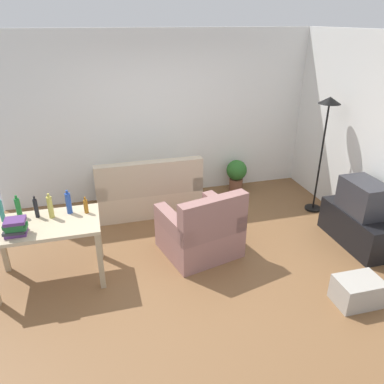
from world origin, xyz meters
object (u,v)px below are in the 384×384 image
Objects in this scene: bottle_tall at (1,210)px; bottle_squat at (50,207)px; desk at (46,232)px; armchair at (201,232)px; tv_stand at (356,228)px; tv at (363,197)px; bottle_amber at (86,206)px; bottle_dark at (36,208)px; bottle_blue at (69,203)px; storage_box at (357,291)px; couch at (148,192)px; bottle_green at (18,207)px; book_stack at (15,227)px; potted_plant at (236,173)px; torchiere_lamp at (326,124)px.

bottle_tall is 0.52m from bottle_squat.
desk is 1.12× the size of armchair.
armchair reaches higher than tv_stand.
bottle_amber is at bearing 83.42° from tv.
bottle_dark reaches higher than bottle_amber.
storage_box is at bearing -26.66° from bottle_blue.
couch is 2.04m from desk.
bottle_squat reaches higher than bottle_green.
bottle_amber is (-0.92, -1.33, 0.54)m from couch.
book_stack is (-0.72, -0.31, 0.01)m from bottle_amber.
tv_stand is 3.95m from bottle_squat.
tv is 3.72m from bottle_blue.
tv is at bearing -6.88° from bottle_green.
potted_plant is 3.67m from bottle_green.
bottle_amber reaches higher than armchair.
book_stack reaches higher than storage_box.
desk is 3.50m from storage_box.
tv is (0.00, 0.00, 0.46)m from tv_stand.
tv reaches higher than tv_stand.
tv is at bearing 146.16° from couch.
tv is 3.97m from desk.
bottle_squat is (-3.88, 0.39, 0.65)m from tv_stand.
armchair is at bearing -4.37° from bottle_blue.
bottle_squat is at bearing 84.24° from tv_stand.
bottle_tall is at bearing -155.17° from potted_plant.
storage_box is at bearing -21.77° from desk.
bottle_tall is (-3.65, 1.47, 0.74)m from storage_box.
potted_plant is at bearing -169.16° from couch.
bottle_amber is at bearing 152.52° from storage_box.
tv_stand is at bearing -5.81° from bottle_tall.
torchiere_lamp is 3.18× the size of potted_plant.
book_stack is (-1.63, -1.64, 0.54)m from couch.
bottle_dark is at bearing 63.76° from book_stack.
bottle_blue reaches higher than book_stack.
potted_plant is 1.19× the size of storage_box.
bottle_amber is (-3.50, 0.40, 0.61)m from tv_stand.
book_stack is at bearing -62.02° from bottle_tall.
desk is at bearing -12.12° from armchair.
torchiere_lamp is 4.47m from bottle_tall.
bottle_amber is 0.83× the size of book_stack.
bottle_dark is at bearing 83.71° from tv_stand.
potted_plant reaches higher than storage_box.
potted_plant is 3.21m from bottle_blue.
desk is at bearing -124.20° from bottle_squat.
bottle_squat is (0.52, -0.06, 0.00)m from bottle_tall.
couch is 2.68× the size of tv.
desk is at bearing -21.68° from bottle_tall.
bottle_tall is at bearing -179.94° from bottle_blue.
bottle_tall is at bearing 84.19° from tv.
bottle_squat reaches higher than bottle_amber.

